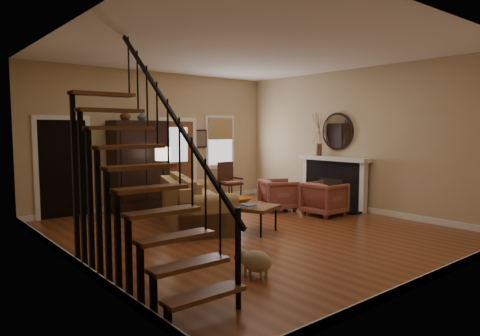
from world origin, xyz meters
TOP-DOWN VIEW (x-y plane):
  - room at (-0.41, 1.76)m, footprint 7.00×7.33m
  - staircase at (-2.78, -1.30)m, footprint 0.94×2.80m
  - fireplace at (3.13, 0.50)m, footprint 0.33×1.95m
  - armoire at (-0.70, 3.15)m, footprint 1.30×0.60m
  - vase_a at (-1.05, 3.05)m, footprint 0.24×0.24m
  - vase_b at (-0.65, 3.05)m, footprint 0.20×0.20m
  - sofa at (-0.57, 0.98)m, footprint 1.83×2.61m
  - coffee_table at (-0.10, 0.10)m, footprint 1.16×1.47m
  - bowl at (-0.05, 0.25)m, footprint 0.44×0.44m
  - books at (-0.22, -0.20)m, footprint 0.24×0.32m
  - armchair_left at (2.23, 0.05)m, footprint 0.82×0.80m
  - armchair_right at (1.86, 1.12)m, footprint 1.05×1.04m
  - floor_lamp at (-0.52, 2.31)m, footprint 0.46×0.46m
  - side_chair at (1.85, 2.95)m, footprint 0.54×0.54m
  - dog at (-1.55, -1.96)m, footprint 0.42×0.54m

SIDE VIEW (x-z plane):
  - dog at x=-1.55m, z-range 0.00..0.35m
  - coffee_table at x=-0.10m, z-range 0.00..0.50m
  - armchair_right at x=1.86m, z-range 0.00..0.73m
  - armchair_left at x=2.23m, z-range 0.00..0.74m
  - sofa at x=-0.57m, z-range 0.00..0.89m
  - side_chair at x=1.85m, z-range 0.00..1.02m
  - books at x=-0.22m, z-range 0.50..0.56m
  - bowl at x=-0.05m, z-range 0.50..0.60m
  - fireplace at x=3.13m, z-range -0.41..1.89m
  - floor_lamp at x=-0.52m, z-range 0.00..1.51m
  - armoire at x=-0.70m, z-range 0.00..2.10m
  - room at x=-0.41m, z-range -0.14..3.16m
  - staircase at x=-2.78m, z-range 0.00..3.20m
  - vase_b at x=-0.65m, z-range 2.10..2.31m
  - vase_a at x=-1.05m, z-range 2.10..2.35m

